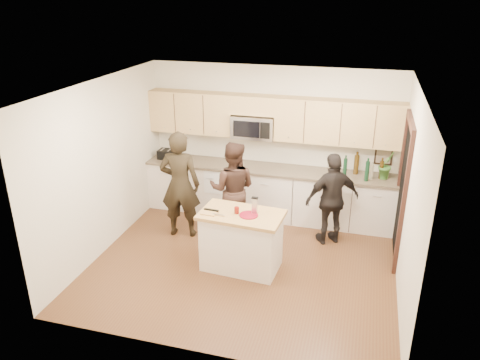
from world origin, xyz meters
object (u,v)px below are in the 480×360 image
(toaster, at_px, (166,154))
(island, at_px, (241,240))
(woman_center, at_px, (233,189))
(woman_left, at_px, (180,185))
(woman_right, at_px, (332,199))

(toaster, bearing_deg, island, -42.53)
(island, distance_m, woman_center, 1.14)
(woman_left, relative_size, woman_right, 1.18)
(toaster, xyz_separation_m, woman_left, (0.72, -1.07, -0.11))
(woman_right, bearing_deg, woman_center, -24.92)
(woman_center, bearing_deg, woman_right, 178.86)
(woman_center, xyz_separation_m, woman_right, (1.63, 0.14, -0.05))
(woman_center, distance_m, woman_right, 1.64)
(woman_left, bearing_deg, woman_center, -170.84)
(island, relative_size, woman_center, 0.76)
(toaster, xyz_separation_m, woman_right, (3.17, -0.67, -0.25))
(woman_left, relative_size, woman_center, 1.12)
(woman_right, bearing_deg, island, 13.32)
(island, height_order, woman_left, woman_left)
(island, bearing_deg, woman_right, 47.44)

